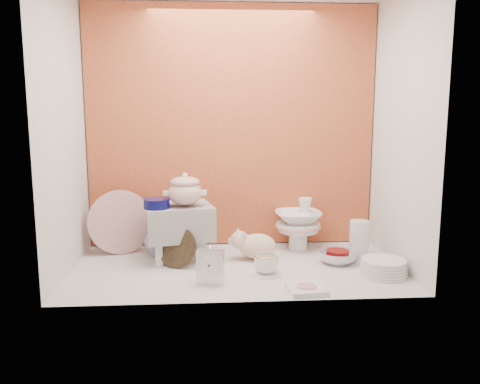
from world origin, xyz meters
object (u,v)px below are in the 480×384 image
object	(u,v)px
blue_white_vase	(163,235)
plush_pig	(257,246)
crystal_bowl	(337,257)
step_stool	(178,232)
floral_platter	(120,222)
porcelain_tower	(298,224)
mantel_clock	(210,265)
gold_rim_teacup	(266,264)
dinner_plate_stack	(383,267)
soup_tureen	(185,189)

from	to	relation	value
blue_white_vase	plush_pig	distance (m)	0.57
crystal_bowl	step_stool	bearing A→B (deg)	170.63
floral_platter	porcelain_tower	xyz separation A→B (m)	(1.09, 0.01, -0.03)
mantel_clock	crystal_bowl	world-z (taller)	mantel_clock
porcelain_tower	mantel_clock	bearing A→B (deg)	-132.67
floral_platter	crystal_bowl	size ratio (longest dim) A/B	1.76
mantel_clock	crystal_bowl	xyz separation A→B (m)	(0.72, 0.30, -0.06)
gold_rim_teacup	crystal_bowl	bearing A→B (deg)	22.31
gold_rim_teacup	dinner_plate_stack	world-z (taller)	gold_rim_teacup
plush_pig	gold_rim_teacup	bearing A→B (deg)	-61.94
gold_rim_teacup	porcelain_tower	world-z (taller)	porcelain_tower
gold_rim_teacup	blue_white_vase	bearing A→B (deg)	144.38
floral_platter	soup_tureen	bearing A→B (deg)	-24.29
mantel_clock	porcelain_tower	xyz separation A→B (m)	(0.55, 0.60, 0.06)
plush_pig	step_stool	bearing A→B (deg)	-161.72
dinner_plate_stack	plush_pig	bearing A→B (deg)	152.59
floral_platter	porcelain_tower	bearing A→B (deg)	0.52
soup_tureen	blue_white_vase	world-z (taller)	soup_tureen
soup_tureen	gold_rim_teacup	world-z (taller)	soup_tureen
step_stool	dinner_plate_stack	bearing A→B (deg)	-30.96
mantel_clock	soup_tureen	bearing A→B (deg)	119.22
blue_white_vase	gold_rim_teacup	xyz separation A→B (m)	(0.57, -0.41, -0.06)
gold_rim_teacup	dinner_plate_stack	size ratio (longest dim) A/B	0.51
gold_rim_teacup	crystal_bowl	distance (m)	0.47
blue_white_vase	gold_rim_teacup	world-z (taller)	blue_white_vase
gold_rim_teacup	soup_tureen	bearing A→B (deg)	146.47
soup_tureen	step_stool	bearing A→B (deg)	138.11
crystal_bowl	dinner_plate_stack	bearing A→B (deg)	-50.79
mantel_clock	blue_white_vase	bearing A→B (deg)	128.15
dinner_plate_stack	gold_rim_teacup	bearing A→B (deg)	175.25
mantel_clock	gold_rim_teacup	xyz separation A→B (m)	(0.29, 0.12, -0.04)
floral_platter	crystal_bowl	xyz separation A→B (m)	(1.26, -0.29, -0.16)
plush_pig	crystal_bowl	bearing A→B (deg)	11.64
step_stool	soup_tureen	xyz separation A→B (m)	(0.05, -0.04, 0.26)
plush_pig	crystal_bowl	distance (m)	0.46
gold_rim_teacup	porcelain_tower	xyz separation A→B (m)	(0.26, 0.48, 0.10)
step_stool	gold_rim_teacup	size ratio (longest dim) A/B	2.96
step_stool	floral_platter	bearing A→B (deg)	146.58
blue_white_vase	crystal_bowl	distance (m)	1.03
soup_tureen	crystal_bowl	bearing A→B (deg)	-7.21
crystal_bowl	porcelain_tower	distance (m)	0.37
mantel_clock	crystal_bowl	bearing A→B (deg)	33.10
blue_white_vase	dinner_plate_stack	bearing A→B (deg)	-21.18
blue_white_vase	porcelain_tower	xyz separation A→B (m)	(0.82, 0.07, 0.04)
plush_pig	dinner_plate_stack	world-z (taller)	plush_pig
dinner_plate_stack	porcelain_tower	xyz separation A→B (m)	(-0.36, 0.53, 0.12)
soup_tureen	plush_pig	size ratio (longest dim) A/B	0.85
crystal_bowl	soup_tureen	bearing A→B (deg)	172.79
soup_tureen	blue_white_vase	size ratio (longest dim) A/B	0.97
step_stool	soup_tureen	world-z (taller)	soup_tureen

